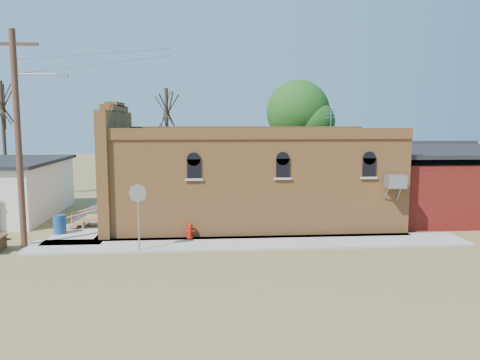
{
  "coord_description": "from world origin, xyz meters",
  "views": [
    {
      "loc": [
        -0.57,
        -18.82,
        5.29
      ],
      "look_at": [
        1.24,
        4.16,
        2.4
      ],
      "focal_mm": 35.0,
      "sensor_mm": 36.0,
      "label": 1
    }
  ],
  "objects": [
    {
      "name": "tree_bare_far",
      "position": [
        -14.0,
        14.0,
        6.36
      ],
      "size": [
        2.8,
        2.8,
        8.16
      ],
      "color": "#3F2C24",
      "rests_on": "ground"
    },
    {
      "name": "utility_pole",
      "position": [
        -8.14,
        1.2,
        4.77
      ],
      "size": [
        3.12,
        0.26,
        9.0
      ],
      "color": "#46291C",
      "rests_on": "ground"
    },
    {
      "name": "red_shed",
      "position": [
        11.5,
        5.5,
        2.27
      ],
      "size": [
        5.4,
        6.4,
        4.3
      ],
      "color": "#59120F",
      "rests_on": "ground"
    },
    {
      "name": "tree_bare_near",
      "position": [
        -3.0,
        13.0,
        5.96
      ],
      "size": [
        2.8,
        2.8,
        7.65
      ],
      "color": "#3F2C24",
      "rests_on": "ground"
    },
    {
      "name": "stop_sign",
      "position": [
        -3.21,
        0.0,
        2.17
      ],
      "size": [
        0.74,
        0.1,
        2.72
      ],
      "rotation": [
        0.0,
        0.0,
        -0.42
      ],
      "color": "#96969C",
      "rests_on": "sidewalk_south"
    },
    {
      "name": "sidewalk_west",
      "position": [
        -6.3,
        6.0,
        0.04
      ],
      "size": [
        2.6,
        10.0,
        0.08
      ],
      "primitive_type": "cube",
      "color": "#9E9991",
      "rests_on": "ground"
    },
    {
      "name": "fire_hydrant",
      "position": [
        -1.2,
        1.8,
        0.42
      ],
      "size": [
        0.4,
        0.4,
        0.69
      ],
      "rotation": [
        0.0,
        0.0,
        -0.4
      ],
      "color": "#B4120A",
      "rests_on": "sidewalk_south"
    },
    {
      "name": "brick_bar",
      "position": [
        1.64,
        5.49,
        2.34
      ],
      "size": [
        16.4,
        7.97,
        6.3
      ],
      "color": "#C5763C",
      "rests_on": "ground"
    },
    {
      "name": "ground",
      "position": [
        0.0,
        0.0,
        0.0
      ],
      "size": [
        120.0,
        120.0,
        0.0
      ],
      "primitive_type": "plane",
      "color": "olive",
      "rests_on": "ground"
    },
    {
      "name": "tree_leafy",
      "position": [
        6.0,
        13.5,
        5.93
      ],
      "size": [
        4.4,
        4.4,
        8.15
      ],
      "color": "#3F2C24",
      "rests_on": "ground"
    },
    {
      "name": "trash_barrel",
      "position": [
        -7.3,
        3.17,
        0.52
      ],
      "size": [
        0.64,
        0.64,
        0.88
      ],
      "primitive_type": "cylinder",
      "rotation": [
        0.0,
        0.0,
        -0.13
      ],
      "color": "navy",
      "rests_on": "sidewalk_west"
    },
    {
      "name": "sidewalk_south",
      "position": [
        1.5,
        0.9,
        0.04
      ],
      "size": [
        19.0,
        2.2,
        0.08
      ],
      "primitive_type": "cube",
      "color": "#9E9991",
      "rests_on": "ground"
    }
  ]
}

